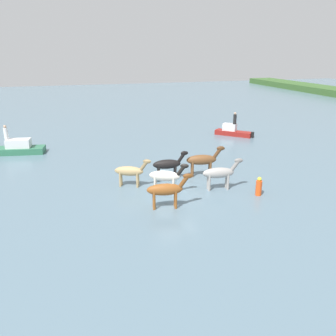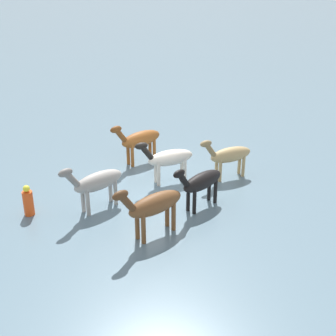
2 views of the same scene
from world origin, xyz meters
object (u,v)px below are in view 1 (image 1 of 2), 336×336
horse_mid_herd (168,164)px  boat_launch_far (13,150)px  horse_lead (166,190)px  boat_motor_center (233,132)px  person_watcher_seated (235,119)px  buoy_channel_marker (259,187)px  horse_dark_mare (220,173)px  person_helmsman_aft (6,133)px  horse_rear_stallion (166,176)px  horse_chestnut_trailing (130,171)px  horse_pinto_flank (203,160)px

horse_mid_herd → boat_launch_far: (-9.54, -10.53, -0.70)m
horse_lead → boat_motor_center: size_ratio=0.75×
person_watcher_seated → buoy_channel_marker: bearing=-21.6°
horse_mid_herd → person_watcher_seated: bearing=50.6°
horse_dark_mare → person_helmsman_aft: (-12.34, -13.36, 0.69)m
horse_dark_mare → horse_rear_stallion: 3.31m
horse_dark_mare → horse_lead: (1.64, -3.88, -0.01)m
horse_lead → boat_launch_far: horse_lead is taller
horse_dark_mare → horse_rear_stallion: size_ratio=1.09×
horse_chestnut_trailing → person_watcher_seated: size_ratio=1.90×
horse_dark_mare → horse_rear_stallion: horse_dark_mare is taller
horse_lead → boat_launch_far: (-13.89, -9.12, -0.74)m
boat_motor_center → buoy_channel_marker: (14.42, -5.59, 0.21)m
boat_launch_far → horse_rear_stallion: bearing=-40.9°
horse_rear_stallion → person_watcher_seated: 16.33m
horse_chestnut_trailing → horse_pinto_flank: 5.11m
horse_dark_mare → person_watcher_seated: size_ratio=2.12×
horse_pinto_flank → horse_rear_stallion: bearing=-136.4°
horse_mid_herd → boat_motor_center: bearing=51.1°
horse_lead → horse_chestnut_trailing: horse_lead is taller
horse_chestnut_trailing → person_watcher_seated: person_watcher_seated is taller
person_helmsman_aft → person_watcher_seated: bearing=91.2°
horse_lead → horse_rear_stallion: horse_lead is taller
boat_launch_far → person_watcher_seated: bearing=10.9°
buoy_channel_marker → boat_launch_far: bearing=-132.9°
horse_dark_mare → boat_motor_center: 14.90m
boat_motor_center → horse_chestnut_trailing: bearing=86.2°
horse_rear_stallion → buoy_channel_marker: (2.04, 5.09, -0.52)m
horse_dark_mare → horse_rear_stallion: (-0.52, -3.26, -0.05)m
horse_mid_herd → horse_dark_mare: (2.71, 2.47, 0.05)m
horse_lead → buoy_channel_marker: (-0.12, 5.71, -0.56)m
horse_mid_herd → horse_chestnut_trailing: 2.71m
horse_lead → horse_rear_stallion: size_ratio=1.09×
horse_dark_mare → boat_motor_center: horse_dark_mare is taller
horse_chestnut_trailing → boat_motor_center: size_ratio=0.68×
boat_launch_far → person_watcher_seated: person_watcher_seated is taller
horse_mid_herd → boat_launch_far: size_ratio=0.43×
person_watcher_seated → buoy_channel_marker: size_ratio=1.04×
horse_chestnut_trailing → boat_motor_center: bearing=65.0°
boat_launch_far → horse_dark_mare: bearing=-33.9°
horse_rear_stallion → buoy_channel_marker: 5.51m
horse_lead → horse_mid_herd: bearing=82.4°
horse_chestnut_trailing → horse_rear_stallion: 2.44m
horse_chestnut_trailing → horse_pinto_flank: bearing=30.4°
horse_rear_stallion → person_helmsman_aft: person_helmsman_aft is taller
horse_mid_herd → horse_pinto_flank: size_ratio=0.91×
horse_mid_herd → horse_chestnut_trailing: bearing=-162.0°
horse_pinto_flank → buoy_channel_marker: 4.61m
horse_dark_mare → horse_lead: bearing=-149.3°
horse_pinto_flank → person_watcher_seated: 12.64m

